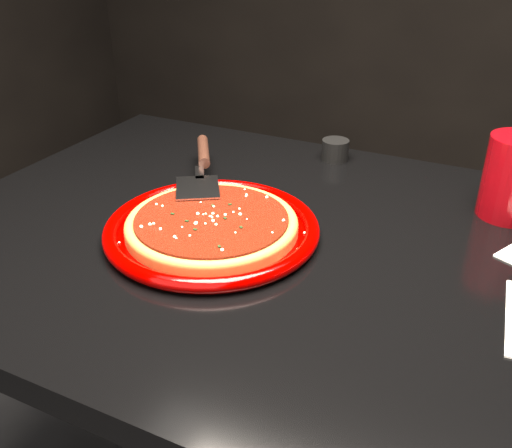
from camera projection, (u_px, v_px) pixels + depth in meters
The scene contains 9 objects.
table at pixel (299, 420), 1.03m from camera, with size 1.20×0.80×0.75m, color black.
plate at pixel (212, 229), 0.87m from camera, with size 0.33×0.33×0.02m, color #760000.
pizza_crust at pixel (212, 227), 0.87m from camera, with size 0.26×0.26×0.01m, color brown.
pizza_crust_rim at pixel (212, 223), 0.86m from camera, with size 0.26×0.26×0.02m, color brown.
pizza_sauce at pixel (212, 220), 0.86m from camera, with size 0.23×0.23×0.01m, color #631609.
parmesan_dusting at pixel (211, 216), 0.86m from camera, with size 0.23×0.23×0.01m, color #FDF1C6, non-canonical shape.
basil_flecks at pixel (211, 217), 0.86m from camera, with size 0.21×0.21×0.00m, color black, non-canonical shape.
pizza_server at pixel (202, 166), 1.01m from camera, with size 0.08×0.30×0.02m, color silver, non-canonical shape.
ramekin at pixel (335, 150), 1.13m from camera, with size 0.05×0.05×0.04m, color black.
Camera 1 is at (0.25, -0.70, 1.18)m, focal length 40.00 mm.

